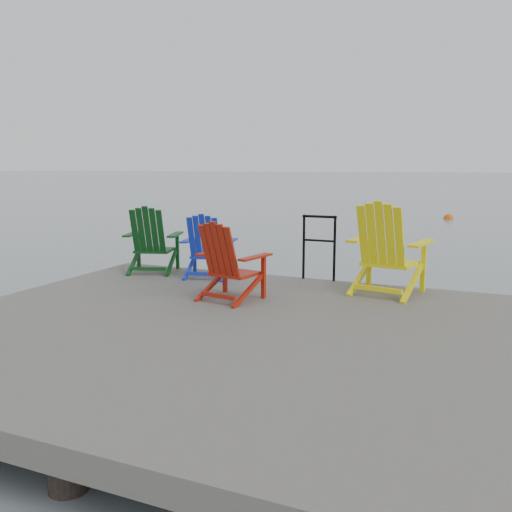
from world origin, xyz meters
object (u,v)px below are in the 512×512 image
at_px(chair_yellow, 386,249).
at_px(buoy_b, 448,219).
at_px(chair_red, 229,261).
at_px(chair_blue, 207,246).
at_px(chair_green, 152,240).
at_px(handrail, 319,241).

distance_m(chair_yellow, buoy_b, 16.12).
distance_m(chair_red, buoy_b, 17.18).
relative_size(chair_blue, chair_red, 0.97).
relative_size(chair_green, buoy_b, 2.43).
bearing_deg(chair_red, handrail, 78.57).
bearing_deg(chair_green, chair_red, -48.87).
xyz_separation_m(handrail, buoy_b, (0.65, 15.58, -1.04)).
bearing_deg(buoy_b, chair_blue, -97.58).
distance_m(chair_blue, buoy_b, 16.22).
relative_size(chair_red, buoy_b, 2.31).
bearing_deg(buoy_b, handrail, -92.37).
distance_m(chair_green, chair_yellow, 3.42).
distance_m(chair_green, chair_red, 2.07).
distance_m(chair_green, buoy_b, 16.37).
xyz_separation_m(chair_blue, chair_red, (0.86, -1.06, 0.01)).
bearing_deg(handrail, chair_green, -168.95).
bearing_deg(buoy_b, chair_yellow, -88.73).
bearing_deg(chair_blue, chair_yellow, -13.20).
relative_size(chair_blue, chair_yellow, 0.79).
height_order(chair_green, buoy_b, chair_green).
relative_size(handrail, buoy_b, 2.25).
bearing_deg(chair_green, chair_blue, -17.77).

